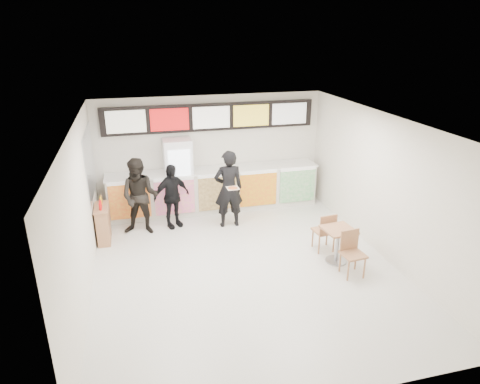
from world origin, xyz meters
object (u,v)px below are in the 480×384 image
object	(u,v)px
service_counter	(215,190)
cafe_table	(338,239)
condiment_ledge	(103,223)
customer_left	(140,197)
drinks_fridge	(179,177)
customer_mid	(172,196)
customer_main	(229,189)

from	to	relation	value
service_counter	cafe_table	world-z (taller)	service_counter
cafe_table	condiment_ledge	size ratio (longest dim) A/B	1.55
customer_left	cafe_table	world-z (taller)	customer_left
drinks_fridge	customer_mid	distance (m)	0.86
customer_main	customer_left	distance (m)	2.09
customer_main	customer_mid	size ratio (longest dim) A/B	1.20
customer_left	condiment_ledge	xyz separation A→B (m)	(-0.87, -0.21, -0.49)
service_counter	customer_left	distance (m)	2.20
customer_mid	customer_main	bearing A→B (deg)	-34.19
service_counter	condiment_ledge	distance (m)	3.05
cafe_table	drinks_fridge	bearing A→B (deg)	124.74
customer_main	cafe_table	xyz separation A→B (m)	(1.79, -2.28, -0.44)
customer_main	customer_mid	bearing A→B (deg)	-10.79
customer_left	cafe_table	xyz separation A→B (m)	(3.88, -2.40, -0.39)
customer_mid	cafe_table	size ratio (longest dim) A/B	1.01
customer_mid	customer_left	bearing A→B (deg)	170.70
service_counter	condiment_ledge	bearing A→B (deg)	-157.77
drinks_fridge	customer_main	bearing A→B (deg)	-45.09
customer_left	condiment_ledge	bearing A→B (deg)	-150.02
service_counter	drinks_fridge	xyz separation A→B (m)	(-0.93, 0.02, 0.43)
condiment_ledge	customer_mid	bearing A→B (deg)	13.33
service_counter	cafe_table	bearing A→B (deg)	-59.99
service_counter	customer_main	world-z (taller)	customer_main
customer_main	condiment_ledge	bearing A→B (deg)	3.10
customer_mid	condiment_ledge	xyz separation A→B (m)	(-1.61, -0.38, -0.36)
customer_main	condiment_ledge	distance (m)	3.00
customer_left	drinks_fridge	bearing A→B (deg)	59.44
cafe_table	condiment_ledge	bearing A→B (deg)	149.55
drinks_fridge	cafe_table	bearing A→B (deg)	-49.51
customer_main	drinks_fridge	bearing A→B (deg)	-43.82
customer_left	customer_mid	xyz separation A→B (m)	(0.74, 0.17, -0.12)
drinks_fridge	customer_main	world-z (taller)	drinks_fridge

